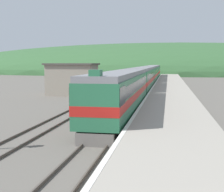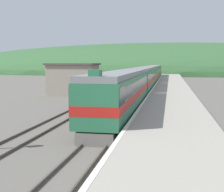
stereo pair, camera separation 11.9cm
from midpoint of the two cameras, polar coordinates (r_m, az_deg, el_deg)
The scene contains 9 objects.
track_main at distance 73.23m, azimuth 7.36°, elevation 2.43°, with size 1.52×180.00×0.16m.
track_siding at distance 73.66m, azimuth 3.63°, elevation 2.49°, with size 1.52×180.00×0.16m.
platform at distance 53.14m, azimuth 10.81°, elevation 1.44°, with size 5.54×140.00×1.00m.
distant_hills at distance 156.90m, azimuth 9.11°, elevation 4.33°, with size 239.01×107.55×28.24m.
station_shed at distance 46.36m, azimuth -7.01°, elevation 3.12°, with size 7.18×5.48×4.65m.
express_train_lead_car at distance 27.33m, azimuth 1.91°, elevation 0.74°, with size 2.90×20.95×4.35m.
carriage_second at distance 48.32m, azimuth 5.71°, elevation 3.05°, with size 2.89×19.18×3.99m.
carriage_third at distance 68.31m, azimuth 7.15°, elevation 3.93°, with size 2.89×19.18×3.99m.
carriage_fourth at distance 88.33m, azimuth 7.94°, elevation 4.41°, with size 2.89×19.18×3.99m.
Camera 2 is at (4.16, -2.96, 4.76)m, focal length 50.00 mm.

